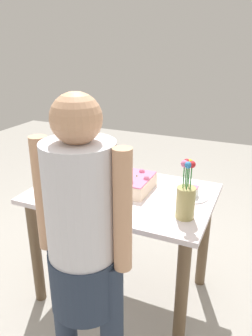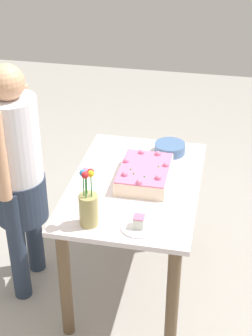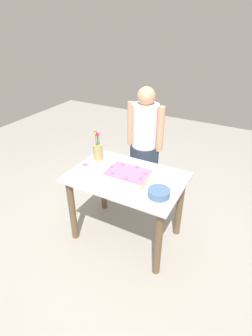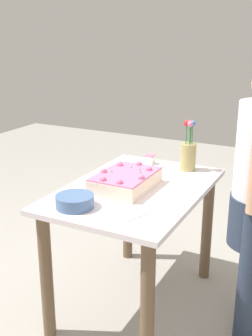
{
  "view_description": "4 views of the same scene",
  "coord_description": "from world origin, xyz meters",
  "px_view_note": "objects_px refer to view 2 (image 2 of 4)",
  "views": [
    {
      "loc": [
        0.77,
        -1.69,
        1.66
      ],
      "look_at": [
        -0.01,
        0.09,
        0.9
      ],
      "focal_mm": 35.0,
      "sensor_mm": 36.0,
      "label": 1
    },
    {
      "loc": [
        2.5,
        0.46,
        2.38
      ],
      "look_at": [
        0.02,
        -0.05,
        0.88
      ],
      "focal_mm": 55.0,
      "sensor_mm": 36.0,
      "label": 2
    },
    {
      "loc": [
        -1.03,
        1.91,
        2.14
      ],
      "look_at": [
        -0.03,
        0.06,
        0.91
      ],
      "focal_mm": 28.0,
      "sensor_mm": 36.0,
      "label": 3
    },
    {
      "loc": [
        -2.04,
        -0.98,
        1.63
      ],
      "look_at": [
        0.03,
        0.08,
        0.87
      ],
      "focal_mm": 45.0,
      "sensor_mm": 36.0,
      "label": 4
    }
  ],
  "objects_px": {
    "serving_plate_with_slice": "(139,225)",
    "sheet_cake": "(144,173)",
    "flower_vase": "(88,205)",
    "cake_knife": "(119,150)",
    "person_standing": "(17,170)",
    "fruit_bowl": "(170,148)"
  },
  "relations": [
    {
      "from": "serving_plate_with_slice",
      "to": "sheet_cake",
      "type": "bearing_deg",
      "value": -173.69
    },
    {
      "from": "flower_vase",
      "to": "fruit_bowl",
      "type": "xyz_separation_m",
      "value": [
        -0.84,
        0.31,
        -0.08
      ]
    },
    {
      "from": "sheet_cake",
      "to": "serving_plate_with_slice",
      "type": "xyz_separation_m",
      "value": [
        0.46,
        0.05,
        -0.03
      ]
    },
    {
      "from": "serving_plate_with_slice",
      "to": "flower_vase",
      "type": "xyz_separation_m",
      "value": [
        0.02,
        -0.26,
        0.1
      ]
    },
    {
      "from": "sheet_cake",
      "to": "flower_vase",
      "type": "height_order",
      "value": "flower_vase"
    },
    {
      "from": "cake_knife",
      "to": "fruit_bowl",
      "type": "relative_size",
      "value": 0.95
    },
    {
      "from": "flower_vase",
      "to": "cake_knife",
      "type": "bearing_deg",
      "value": -178.54
    },
    {
      "from": "sheet_cake",
      "to": "flower_vase",
      "type": "distance_m",
      "value": 0.52
    },
    {
      "from": "serving_plate_with_slice",
      "to": "fruit_bowl",
      "type": "bearing_deg",
      "value": 176.34
    },
    {
      "from": "sheet_cake",
      "to": "flower_vase",
      "type": "xyz_separation_m",
      "value": [
        0.48,
        -0.21,
        0.07
      ]
    },
    {
      "from": "cake_knife",
      "to": "fruit_bowl",
      "type": "bearing_deg",
      "value": -65.9
    },
    {
      "from": "fruit_bowl",
      "to": "person_standing",
      "type": "distance_m",
      "value": 0.98
    },
    {
      "from": "person_standing",
      "to": "fruit_bowl",
      "type": "bearing_deg",
      "value": 32.34
    },
    {
      "from": "sheet_cake",
      "to": "cake_knife",
      "type": "bearing_deg",
      "value": -145.41
    },
    {
      "from": "serving_plate_with_slice",
      "to": "flower_vase",
      "type": "relative_size",
      "value": 0.58
    },
    {
      "from": "flower_vase",
      "to": "fruit_bowl",
      "type": "height_order",
      "value": "flower_vase"
    },
    {
      "from": "sheet_cake",
      "to": "cake_knife",
      "type": "height_order",
      "value": "sheet_cake"
    },
    {
      "from": "flower_vase",
      "to": "person_standing",
      "type": "distance_m",
      "value": 0.61
    },
    {
      "from": "cake_knife",
      "to": "person_standing",
      "type": "distance_m",
      "value": 0.7
    },
    {
      "from": "flower_vase",
      "to": "sheet_cake",
      "type": "bearing_deg",
      "value": 156.49
    },
    {
      "from": "fruit_bowl",
      "to": "person_standing",
      "type": "relative_size",
      "value": 0.13
    },
    {
      "from": "cake_knife",
      "to": "sheet_cake",
      "type": "bearing_deg",
      "value": -126.95
    }
  ]
}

